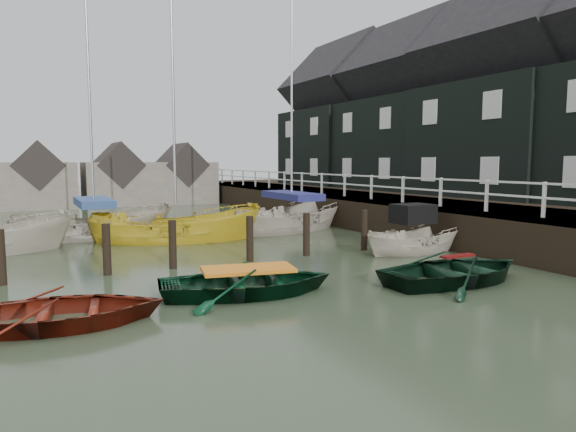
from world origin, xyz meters
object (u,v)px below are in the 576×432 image
sailboat_b (95,236)px  sailboat_d (292,228)px  sailboat_c (177,240)px  rowboat_red (59,326)px  rowboat_green (248,294)px  rowboat_dkgreen (457,282)px  motorboat (416,249)px

sailboat_b → sailboat_d: size_ratio=0.84×
sailboat_c → sailboat_d: (5.48, 0.74, 0.06)m
rowboat_red → rowboat_green: rowboat_green is taller
rowboat_red → rowboat_green: bearing=-74.3°
rowboat_green → sailboat_c: size_ratio=0.39×
sailboat_b → rowboat_dkgreen: bearing=-147.5°
rowboat_dkgreen → rowboat_red: bearing=84.9°
sailboat_b → rowboat_red: bearing=172.0°
rowboat_green → sailboat_d: 11.37m
rowboat_red → motorboat: bearing=-66.3°
rowboat_red → sailboat_d: bearing=-36.6°
rowboat_red → motorboat: motorboat is taller
rowboat_green → sailboat_b: (-2.04, 10.96, 0.06)m
rowboat_green → sailboat_c: bearing=7.0°
rowboat_dkgreen → sailboat_c: (-4.51, 10.15, 0.01)m
rowboat_green → sailboat_c: 8.84m
rowboat_green → sailboat_c: (0.70, 8.81, 0.01)m
rowboat_green → motorboat: motorboat is taller
rowboat_red → sailboat_b: sailboat_b is taller
motorboat → rowboat_red: bearing=104.1°
rowboat_red → sailboat_b: bearing=-1.0°
rowboat_red → sailboat_b: (2.02, 11.44, 0.06)m
sailboat_b → sailboat_c: 3.48m
rowboat_green → sailboat_b: size_ratio=0.37×
sailboat_b → motorboat: bearing=-130.6°
rowboat_dkgreen → motorboat: bearing=-27.2°
rowboat_green → motorboat: 7.61m
rowboat_green → sailboat_d: bearing=-21.3°
rowboat_dkgreen → rowboat_green: bearing=75.8°
sailboat_d → rowboat_green: bearing=125.8°
rowboat_red → sailboat_c: sailboat_c is taller
rowboat_dkgreen → sailboat_b: bearing=30.8°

